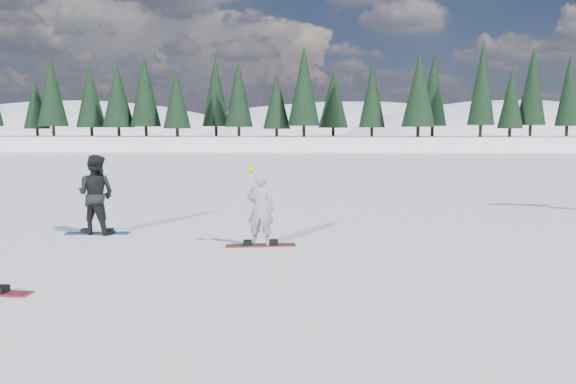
% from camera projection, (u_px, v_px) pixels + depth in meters
% --- Properties ---
extents(ground, '(420.00, 420.00, 0.00)m').
position_uv_depth(ground, '(117.00, 261.00, 10.75)').
color(ground, white).
rests_on(ground, ground).
extents(alpine_backdrop, '(412.50, 227.00, 53.20)m').
position_uv_depth(alpine_backdrop, '(263.00, 174.00, 200.56)').
color(alpine_backdrop, white).
rests_on(alpine_backdrop, ground).
extents(snowboarder_woman, '(0.62, 0.44, 1.75)m').
position_uv_depth(snowboarder_woman, '(260.00, 209.00, 11.99)').
color(snowboarder_woman, '#A2A2A8').
rests_on(snowboarder_woman, ground).
extents(snowboarder_man, '(1.06, 0.91, 1.90)m').
position_uv_depth(snowboarder_man, '(96.00, 195.00, 13.35)').
color(snowboarder_man, black).
rests_on(snowboarder_man, ground).
extents(snowboard_woman, '(1.52, 0.48, 0.03)m').
position_uv_depth(snowboard_woman, '(261.00, 245.00, 12.08)').
color(snowboard_woman, maroon).
rests_on(snowboard_woman, ground).
extents(snowboard_man, '(1.51, 0.38, 0.03)m').
position_uv_depth(snowboard_man, '(97.00, 233.00, 13.45)').
color(snowboard_man, '#1B5A95').
rests_on(snowboard_man, ground).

